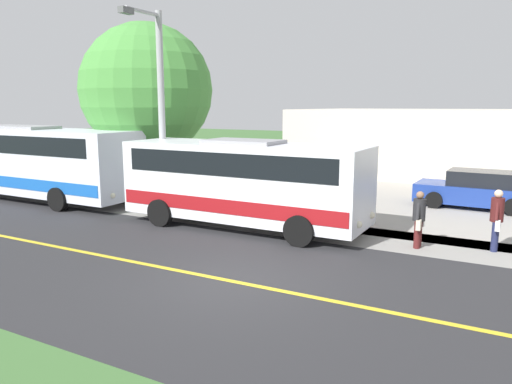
{
  "coord_description": "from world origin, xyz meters",
  "views": [
    {
      "loc": [
        9.04,
        5.54,
        3.93
      ],
      "look_at": [
        -3.5,
        -1.27,
        1.4
      ],
      "focal_mm": 34.57,
      "sensor_mm": 36.0,
      "label": 1
    }
  ],
  "objects_px": {
    "street_light_pole": "(159,104)",
    "parked_car_near": "(477,190)",
    "shuttle_bus_front": "(244,180)",
    "transit_bus_rear": "(21,158)",
    "pedestrian_waiting": "(419,218)",
    "tree_curbside": "(147,90)",
    "commercial_building": "(481,143)",
    "pedestrian_with_bags": "(497,218)"
  },
  "relations": [
    {
      "from": "shuttle_bus_front",
      "to": "pedestrian_waiting",
      "type": "xyz_separation_m",
      "value": [
        -0.3,
        5.43,
        -0.72
      ]
    },
    {
      "from": "parked_car_near",
      "to": "commercial_building",
      "type": "distance_m",
      "value": 10.04
    },
    {
      "from": "transit_bus_rear",
      "to": "parked_car_near",
      "type": "height_order",
      "value": "transit_bus_rear"
    },
    {
      "from": "shuttle_bus_front",
      "to": "transit_bus_rear",
      "type": "height_order",
      "value": "transit_bus_rear"
    },
    {
      "from": "parked_car_near",
      "to": "shuttle_bus_front",
      "type": "bearing_deg",
      "value": -42.57
    },
    {
      "from": "pedestrian_waiting",
      "to": "transit_bus_rear",
      "type": "bearing_deg",
      "value": -89.15
    },
    {
      "from": "pedestrian_with_bags",
      "to": "commercial_building",
      "type": "distance_m",
      "value": 16.05
    },
    {
      "from": "transit_bus_rear",
      "to": "commercial_building",
      "type": "bearing_deg",
      "value": 135.39
    },
    {
      "from": "pedestrian_with_bags",
      "to": "shuttle_bus_front",
      "type": "bearing_deg",
      "value": -82.42
    },
    {
      "from": "street_light_pole",
      "to": "parked_car_near",
      "type": "relative_size",
      "value": 1.6
    },
    {
      "from": "pedestrian_waiting",
      "to": "tree_curbside",
      "type": "bearing_deg",
      "value": -102.46
    },
    {
      "from": "street_light_pole",
      "to": "commercial_building",
      "type": "distance_m",
      "value": 19.11
    },
    {
      "from": "shuttle_bus_front",
      "to": "pedestrian_with_bags",
      "type": "xyz_separation_m",
      "value": [
        -0.98,
        7.33,
        -0.66
      ]
    },
    {
      "from": "street_light_pole",
      "to": "commercial_building",
      "type": "xyz_separation_m",
      "value": [
        -16.54,
        9.33,
        -2.13
      ]
    },
    {
      "from": "pedestrian_with_bags",
      "to": "tree_curbside",
      "type": "xyz_separation_m",
      "value": [
        -1.93,
        -13.72,
        3.64
      ]
    },
    {
      "from": "transit_bus_rear",
      "to": "parked_car_near",
      "type": "xyz_separation_m",
      "value": [
        -6.9,
        17.35,
        -1.0
      ]
    },
    {
      "from": "pedestrian_waiting",
      "to": "parked_car_near",
      "type": "bearing_deg",
      "value": 171.77
    },
    {
      "from": "shuttle_bus_front",
      "to": "pedestrian_waiting",
      "type": "distance_m",
      "value": 5.48
    },
    {
      "from": "shuttle_bus_front",
      "to": "street_light_pole",
      "type": "xyz_separation_m",
      "value": [
        -0.37,
        -3.66,
        2.4
      ]
    },
    {
      "from": "parked_car_near",
      "to": "tree_curbside",
      "type": "distance_m",
      "value": 13.95
    },
    {
      "from": "pedestrian_waiting",
      "to": "tree_curbside",
      "type": "relative_size",
      "value": 0.22
    },
    {
      "from": "tree_curbside",
      "to": "commercial_building",
      "type": "distance_m",
      "value": 18.68
    },
    {
      "from": "street_light_pole",
      "to": "commercial_building",
      "type": "bearing_deg",
      "value": 150.57
    },
    {
      "from": "tree_curbside",
      "to": "parked_car_near",
      "type": "bearing_deg",
      "value": 107.57
    },
    {
      "from": "parked_car_near",
      "to": "tree_curbside",
      "type": "relative_size",
      "value": 0.61
    },
    {
      "from": "pedestrian_with_bags",
      "to": "parked_car_near",
      "type": "xyz_separation_m",
      "value": [
        -5.98,
        -0.94,
        -0.22
      ]
    },
    {
      "from": "transit_bus_rear",
      "to": "street_light_pole",
      "type": "relative_size",
      "value": 1.65
    },
    {
      "from": "pedestrian_waiting",
      "to": "tree_curbside",
      "type": "distance_m",
      "value": 12.66
    },
    {
      "from": "tree_curbside",
      "to": "transit_bus_rear",
      "type": "bearing_deg",
      "value": -57.99
    },
    {
      "from": "shuttle_bus_front",
      "to": "tree_curbside",
      "type": "relative_size",
      "value": 1.1
    },
    {
      "from": "pedestrian_with_bags",
      "to": "street_light_pole",
      "type": "height_order",
      "value": "street_light_pole"
    },
    {
      "from": "pedestrian_with_bags",
      "to": "commercial_building",
      "type": "relative_size",
      "value": 0.08
    },
    {
      "from": "commercial_building",
      "to": "tree_curbside",
      "type": "bearing_deg",
      "value": -40.74
    },
    {
      "from": "shuttle_bus_front",
      "to": "pedestrian_with_bags",
      "type": "bearing_deg",
      "value": 97.58
    },
    {
      "from": "shuttle_bus_front",
      "to": "parked_car_near",
      "type": "relative_size",
      "value": 1.82
    },
    {
      "from": "shuttle_bus_front",
      "to": "pedestrian_with_bags",
      "type": "distance_m",
      "value": 7.42
    },
    {
      "from": "transit_bus_rear",
      "to": "street_light_pole",
      "type": "height_order",
      "value": "street_light_pole"
    },
    {
      "from": "pedestrian_waiting",
      "to": "commercial_building",
      "type": "distance_m",
      "value": 16.64
    },
    {
      "from": "street_light_pole",
      "to": "pedestrian_with_bags",
      "type": "bearing_deg",
      "value": 93.15
    },
    {
      "from": "pedestrian_with_bags",
      "to": "transit_bus_rear",
      "type": "bearing_deg",
      "value": -87.11
    },
    {
      "from": "tree_curbside",
      "to": "pedestrian_waiting",
      "type": "bearing_deg",
      "value": 77.54
    },
    {
      "from": "tree_curbside",
      "to": "commercial_building",
      "type": "xyz_separation_m",
      "value": [
        -14.0,
        12.06,
        -2.71
      ]
    }
  ]
}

